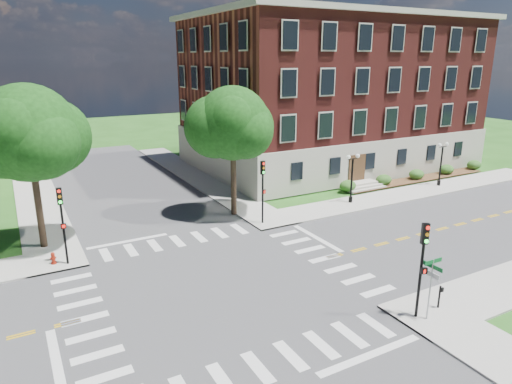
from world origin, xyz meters
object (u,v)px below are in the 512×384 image
traffic_signal_ne (263,184)px  twin_lamp_east (441,161)px  traffic_signal_nw (62,216)px  traffic_signal_se (422,258)px  street_sign_pole (432,277)px  push_button_post (440,296)px  twin_lamp_west (352,175)px  fire_hydrant (53,259)px

traffic_signal_ne → twin_lamp_east: bearing=2.5°
traffic_signal_nw → traffic_signal_se: bearing=-45.8°
twin_lamp_east → street_sign_pole: (-20.00, -16.23, -0.21)m
traffic_signal_nw → push_button_post: (15.65, -14.42, -2.39)m
traffic_signal_ne → traffic_signal_nw: bearing=-177.9°
street_sign_pole → traffic_signal_se: bearing=127.5°
twin_lamp_west → traffic_signal_se: bearing=-120.1°
traffic_signal_ne → twin_lamp_west: 9.28m
twin_lamp_east → traffic_signal_ne: bearing=-177.5°
twin_lamp_east → push_button_post: twin_lamp_east is taller
traffic_signal_ne → push_button_post: (1.70, -14.93, -2.39)m
traffic_signal_se → twin_lamp_east: 25.75m
push_button_post → twin_lamp_east: bearing=40.2°
push_button_post → traffic_signal_se: bearing=-179.0°
traffic_signal_se → traffic_signal_nw: same height
traffic_signal_ne → traffic_signal_nw: (-13.96, -0.51, 0.00)m
traffic_signal_nw → street_sign_pole: 20.66m
traffic_signal_ne → fire_hydrant: (-14.71, -0.13, -2.72)m
traffic_signal_ne → street_sign_pole: (0.40, -15.35, -0.88)m
traffic_signal_ne → street_sign_pole: 15.38m
traffic_signal_se → traffic_signal_nw: 20.16m
traffic_signal_ne → twin_lamp_west: traffic_signal_ne is taller
traffic_signal_se → twin_lamp_west: size_ratio=1.13×
twin_lamp_west → fire_hydrant: (-23.94, -0.93, -2.06)m
traffic_signal_nw → fire_hydrant: 2.85m
traffic_signal_se → traffic_signal_ne: bearing=90.4°
twin_lamp_east → traffic_signal_nw: bearing=-177.7°
traffic_signal_ne → push_button_post: bearing=-83.5°
traffic_signal_nw → twin_lamp_east: bearing=2.3°
twin_lamp_west → traffic_signal_nw: bearing=-176.8°
twin_lamp_west → fire_hydrant: bearing=-177.8°
twin_lamp_west → street_sign_pole: (-8.83, -16.15, -0.21)m
traffic_signal_nw → fire_hydrant: (-0.76, 0.39, -2.72)m
traffic_signal_nw → twin_lamp_east: traffic_signal_nw is taller
traffic_signal_se → traffic_signal_ne: same height
traffic_signal_nw → twin_lamp_west: (23.18, 1.31, -0.66)m
street_sign_pole → push_button_post: 2.04m
traffic_signal_ne → fire_hydrant: traffic_signal_ne is taller
twin_lamp_west → twin_lamp_east: bearing=0.4°
traffic_signal_ne → twin_lamp_east: 20.42m
fire_hydrant → street_sign_pole: bearing=-45.2°
traffic_signal_ne → traffic_signal_se: bearing=-89.6°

